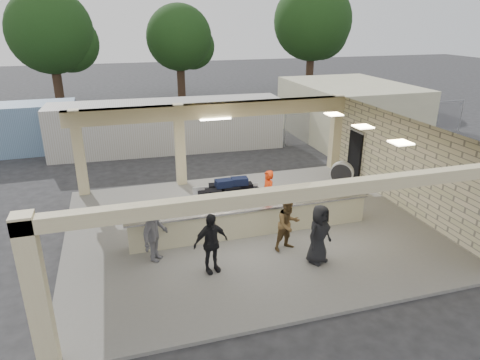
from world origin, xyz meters
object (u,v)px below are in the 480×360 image
object	(u,v)px
passenger_c	(155,231)
container_white	(168,126)
passenger_b	(211,243)
car_white_a	(319,115)
baggage_handler	(268,195)
baggage_counter	(252,220)
drum_fan	(342,173)
car_white_b	(357,113)
passenger_d	(319,234)
passenger_a	(288,224)
car_dark	(284,110)
luggage_cart	(228,197)

from	to	relation	value
passenger_c	container_white	distance (m)	11.71
passenger_b	car_white_a	world-z (taller)	passenger_b
baggage_handler	baggage_counter	bearing A→B (deg)	-47.37
drum_fan	baggage_handler	size ratio (longest dim) A/B	0.60
baggage_counter	drum_fan	size ratio (longest dim) A/B	7.59
car_white_b	container_white	size ratio (longest dim) A/B	0.35
passenger_d	passenger_a	bearing A→B (deg)	95.84
drum_fan	car_white_a	xyz separation A→B (m)	(4.27, 10.74, -0.02)
drum_fan	car_white_b	bearing A→B (deg)	94.66
baggage_counter	passenger_b	xyz separation A→B (m)	(-1.81, -1.82, 0.40)
passenger_b	container_white	distance (m)	12.60
passenger_a	container_white	bearing A→B (deg)	85.51
passenger_d	car_white_a	xyz separation A→B (m)	(7.91, 15.90, -0.34)
car_dark	car_white_b	bearing A→B (deg)	-96.58
drum_fan	car_white_b	size ratio (longest dim) A/B	0.25
luggage_cart	passenger_d	bearing A→B (deg)	-59.69
passenger_d	baggage_handler	bearing A→B (deg)	71.98
passenger_c	car_dark	distance (m)	19.36
baggage_counter	car_white_a	world-z (taller)	car_white_a
baggage_handler	car_white_a	size ratio (longest dim) A/B	0.39
baggage_counter	passenger_c	bearing A→B (deg)	-166.46
drum_fan	container_white	world-z (taller)	container_white
luggage_cart	car_white_b	world-z (taller)	luggage_cart
luggage_cart	passenger_c	world-z (taller)	passenger_c
passenger_a	luggage_cart	bearing A→B (deg)	98.67
baggage_handler	car_dark	size ratio (longest dim) A/B	0.39
luggage_cart	baggage_handler	distance (m)	1.40
luggage_cart	passenger_c	bearing A→B (deg)	-135.94
luggage_cart	baggage_handler	bearing A→B (deg)	-17.41
passenger_c	car_white_b	size ratio (longest dim) A/B	0.44
car_white_b	car_white_a	bearing A→B (deg)	107.88
drum_fan	car_dark	distance (m)	12.72
passenger_a	passenger_b	bearing A→B (deg)	178.07
passenger_b	passenger_c	bearing A→B (deg)	128.87
car_white_b	passenger_a	bearing A→B (deg)	166.09
luggage_cart	passenger_a	world-z (taller)	passenger_a
passenger_b	passenger_c	world-z (taller)	passenger_c
car_white_a	passenger_b	bearing A→B (deg)	146.51
drum_fan	car_white_a	distance (m)	11.56
baggage_counter	passenger_c	world-z (taller)	passenger_c
baggage_handler	container_white	distance (m)	10.07
baggage_counter	car_white_b	size ratio (longest dim) A/B	1.89
passenger_b	container_white	bearing A→B (deg)	72.87
baggage_counter	car_dark	xyz separation A→B (m)	(7.35, 15.44, 0.19)
luggage_cart	car_dark	size ratio (longest dim) A/B	0.55
car_white_a	car_dark	xyz separation A→B (m)	(-1.84, 1.75, 0.12)
luggage_cart	drum_fan	bearing A→B (deg)	20.88
baggage_handler	passenger_d	xyz separation A→B (m)	(0.43, -3.14, -0.00)
car_white_a	car_dark	world-z (taller)	car_dark
passenger_d	container_white	bearing A→B (deg)	75.37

